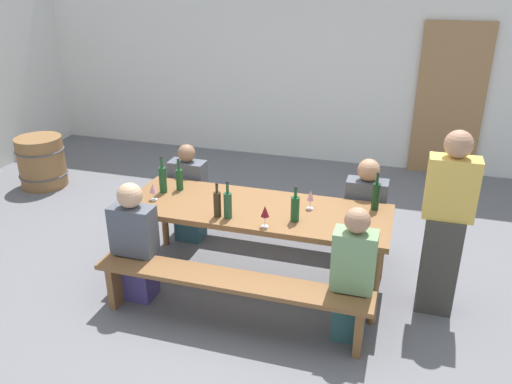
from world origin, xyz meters
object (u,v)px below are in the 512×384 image
Objects in this scene: seated_guest_near_0 at (135,244)px; standing_host at (445,227)px; bench_far at (276,213)px; wine_glass_1 at (265,212)px; bench_near at (230,287)px; wine_barrel at (42,162)px; wine_bottle_1 at (217,204)px; wine_bottle_3 at (179,179)px; wine_bottle_4 at (376,196)px; seated_guest_far_0 at (189,196)px; seated_guest_near_1 at (352,277)px; wine_bottle_2 at (163,179)px; wine_bottle_0 at (228,205)px; wine_glass_0 at (153,188)px; seated_guest_far_1 at (365,216)px; tasting_table at (256,214)px; wooden_door at (450,101)px; wine_bottle_5 at (295,208)px; wine_glass_2 at (311,196)px.

seated_guest_near_0 is 2.61m from standing_host.
bench_far is 1.20m from wine_glass_1.
wine_barrel is at bearing 148.53° from bench_near.
wine_bottle_3 is (-0.56, 0.45, -0.01)m from wine_bottle_1.
wine_bottle_1 reaches higher than bench_far.
wine_bottle_4 is 2.00m from seated_guest_far_0.
bench_near is 0.98m from seated_guest_near_1.
wine_bottle_2 is 1.98m from wine_bottle_4.
wine_bottle_2 is 1.03× the size of wine_bottle_4.
wine_bottle_0 is 0.80m from wine_glass_0.
wine_bottle_1 is 0.28× the size of seated_guest_far_1.
wine_bottle_0 reaches higher than wine_glass_0.
tasting_table is at bearing 57.66° from wine_bottle_0.
wine_bottle_1 is at bearing 37.77° from seated_guest_far_0.
bench_far is 0.94m from seated_guest_far_0.
wine_glass_0 is at bearing -138.65° from bench_far.
seated_guest_far_1 is 1.63× the size of wine_barrel.
wooden_door reaches higher than wine_glass_1.
wine_bottle_5 reaches higher than wine_glass_0.
wine_bottle_0 is at bearing 41.69° from seated_guest_far_0.
wine_bottle_3 is (-0.82, -0.55, 0.50)m from bench_far.
wine_bottle_2 is at bearing -145.55° from bench_far.
wine_glass_1 is (-1.55, -3.78, -0.16)m from wooden_door.
wine_barrel is at bearing 152.48° from wine_bottle_1.
tasting_table is 1.04× the size of bench_near.
tasting_table is at bearing -58.21° from seated_guest_near_0.
seated_guest_near_1 is (1.21, -0.30, -0.33)m from wine_bottle_1.
wine_bottle_2 is 2.05× the size of wine_glass_2.
wine_bottle_2 is 0.32× the size of seated_guest_near_1.
bench_near and bench_far have the same top height.
seated_guest_far_1 is (1.75, 0.40, -0.34)m from wine_bottle_3.
seated_guest_near_1 is (1.90, -0.46, -0.32)m from wine_glass_0.
seated_guest_far_1 is (0.45, 0.46, -0.34)m from wine_glass_2.
wine_glass_2 is 0.90m from seated_guest_near_1.
wine_bottle_4 is 0.33× the size of seated_guest_far_0.
wooden_door is at bearing 67.39° from bench_near.
wine_glass_2 is (1.42, 0.04, -0.01)m from wine_bottle_2.
wine_bottle_5 is (1.22, -0.34, 0.00)m from wine_bottle_3.
standing_host reaches higher than seated_guest_far_0.
wine_bottle_1 is 0.45m from wine_glass_1.
standing_host is 2.36× the size of wine_barrel.
wine_bottle_3 is at bearing 168.02° from tasting_table.
wine_bottle_4 is at bearing 35.91° from wine_glass_1.
seated_guest_far_1 reaches higher than wine_glass_1.
wooden_door is 12.92× the size of wine_glass_0.
bench_near is 7.30× the size of wine_bottle_3.
wooden_door is at bearing 164.22° from seated_guest_far_1.
bench_near is at bearing -90.00° from bench_far.
tasting_table is at bearing -58.18° from seated_guest_far_1.
wine_glass_1 reaches higher than wine_barrel.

